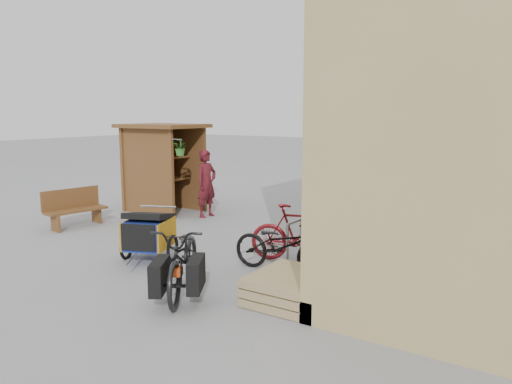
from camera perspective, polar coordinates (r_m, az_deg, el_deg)
The scene contains 17 objects.
ground at distance 10.19m, azimuth -7.06°, elevation -6.44°, with size 80.00×80.00×0.00m, color gray.
kiosk at distance 13.91m, azimuth -10.86°, elevation 4.15°, with size 2.49×1.65×2.40m.
bike_rack at distance 10.89m, azimuth 10.58°, elevation -2.72°, with size 0.05×5.35×0.86m.
pallet_stack at distance 7.38m, azimuth 3.84°, elevation -10.82°, with size 1.00×1.20×0.40m.
bench at distance 12.69m, azimuth -20.06°, elevation -1.66°, with size 0.67×1.50×0.92m.
shopping_carts at distance 14.24m, azimuth 19.23°, elevation 0.13°, with size 0.59×2.35×1.06m.
child_trailer at distance 9.45m, azimuth -12.16°, elevation -4.46°, with size 1.09×1.66×0.97m.
cargo_bike at distance 7.64m, azimuth -8.24°, elevation -7.57°, with size 1.70×2.16×1.09m.
person_kiosk at distance 13.05m, azimuth -5.67°, elevation 0.97°, with size 0.64×0.42×1.76m, color maroon.
bike_0 at distance 8.56m, azimuth 2.97°, elevation -6.11°, with size 0.63×1.82×0.95m, color black.
bike_1 at distance 9.16m, azimuth 4.90°, elevation -4.74°, with size 0.50×1.78×1.07m, color maroon.
bike_2 at distance 10.20m, azimuth 9.36°, elevation -4.15°, with size 0.53×1.53×0.80m, color #1A6865.
bike_3 at distance 10.58m, azimuth 10.96°, elevation -3.04°, with size 0.49×1.74×1.04m, color #B9BABF.
bike_4 at distance 11.25m, azimuth 11.75°, elevation -2.60°, with size 0.63×1.80×0.94m, color maroon.
bike_5 at distance 11.75m, azimuth 11.98°, elevation -1.74°, with size 0.52×1.82×1.10m, color beige.
bike_6 at distance 12.30m, azimuth 13.87°, elevation -1.91°, with size 0.56×1.61×0.85m, color maroon.
bike_7 at distance 12.85m, azimuth 13.93°, elevation -1.00°, with size 0.49×1.73×1.04m, color beige.
Camera 1 is at (6.41, -7.44, 2.73)m, focal length 35.00 mm.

